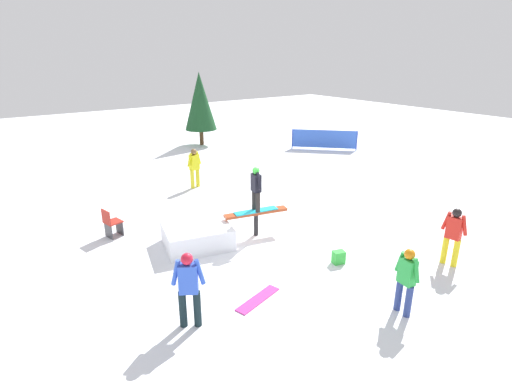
{
  "coord_description": "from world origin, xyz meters",
  "views": [
    {
      "loc": [
        -6.27,
        -8.84,
        5.18
      ],
      "look_at": [
        0.0,
        0.0,
        1.37
      ],
      "focal_mm": 28.0,
      "sensor_mm": 36.0,
      "label": 1
    }
  ],
  "objects_px": {
    "bystander_green": "(406,278)",
    "pine_tree_near": "(200,101)",
    "bystander_yellow": "(194,166)",
    "folding_chair": "(112,224)",
    "main_rider_on_rail": "(256,190)",
    "backpack_on_snow": "(339,257)",
    "loose_snowboard_magenta": "(258,299)",
    "bystander_blue": "(189,286)",
    "rail_feature": "(256,215)",
    "bystander_red": "(453,234)"
  },
  "relations": [
    {
      "from": "main_rider_on_rail",
      "to": "bystander_yellow",
      "type": "height_order",
      "value": "main_rider_on_rail"
    },
    {
      "from": "bystander_green",
      "to": "folding_chair",
      "type": "height_order",
      "value": "bystander_green"
    },
    {
      "from": "pine_tree_near",
      "to": "bystander_red",
      "type": "bearing_deg",
      "value": -95.2
    },
    {
      "from": "bystander_yellow",
      "to": "folding_chair",
      "type": "xyz_separation_m",
      "value": [
        -4.1,
        -2.7,
        -0.48
      ]
    },
    {
      "from": "rail_feature",
      "to": "pine_tree_near",
      "type": "distance_m",
      "value": 12.85
    },
    {
      "from": "backpack_on_snow",
      "to": "rail_feature",
      "type": "bearing_deg",
      "value": -57.87
    },
    {
      "from": "main_rider_on_rail",
      "to": "pine_tree_near",
      "type": "bearing_deg",
      "value": 80.17
    },
    {
      "from": "main_rider_on_rail",
      "to": "loose_snowboard_magenta",
      "type": "height_order",
      "value": "main_rider_on_rail"
    },
    {
      "from": "folding_chair",
      "to": "bystander_red",
      "type": "bearing_deg",
      "value": -148.38
    },
    {
      "from": "rail_feature",
      "to": "bystander_blue",
      "type": "bearing_deg",
      "value": -129.55
    },
    {
      "from": "bystander_green",
      "to": "bystander_blue",
      "type": "xyz_separation_m",
      "value": [
        -3.8,
        2.19,
        0.07
      ]
    },
    {
      "from": "rail_feature",
      "to": "pine_tree_near",
      "type": "bearing_deg",
      "value": 82.31
    },
    {
      "from": "bystander_yellow",
      "to": "bystander_green",
      "type": "bearing_deg",
      "value": -106.44
    },
    {
      "from": "folding_chair",
      "to": "bystander_blue",
      "type": "bearing_deg",
      "value": 167.5
    },
    {
      "from": "bystander_yellow",
      "to": "loose_snowboard_magenta",
      "type": "distance_m",
      "value": 8.21
    },
    {
      "from": "main_rider_on_rail",
      "to": "bystander_green",
      "type": "distance_m",
      "value": 4.89
    },
    {
      "from": "backpack_on_snow",
      "to": "pine_tree_near",
      "type": "distance_m",
      "value": 15.15
    },
    {
      "from": "bystander_blue",
      "to": "loose_snowboard_magenta",
      "type": "relative_size",
      "value": 1.3
    },
    {
      "from": "main_rider_on_rail",
      "to": "bystander_yellow",
      "type": "relative_size",
      "value": 0.85
    },
    {
      "from": "bystander_red",
      "to": "backpack_on_snow",
      "type": "relative_size",
      "value": 4.54
    },
    {
      "from": "main_rider_on_rail",
      "to": "bystander_blue",
      "type": "bearing_deg",
      "value": -131.69
    },
    {
      "from": "rail_feature",
      "to": "backpack_on_snow",
      "type": "bearing_deg",
      "value": -60.5
    },
    {
      "from": "loose_snowboard_magenta",
      "to": "backpack_on_snow",
      "type": "relative_size",
      "value": 3.66
    },
    {
      "from": "bystander_blue",
      "to": "bystander_green",
      "type": "bearing_deg",
      "value": 2.15
    },
    {
      "from": "bystander_blue",
      "to": "pine_tree_near",
      "type": "relative_size",
      "value": 0.39
    },
    {
      "from": "backpack_on_snow",
      "to": "loose_snowboard_magenta",
      "type": "bearing_deg",
      "value": 18.18
    },
    {
      "from": "bystander_yellow",
      "to": "bystander_green",
      "type": "relative_size",
      "value": 1.07
    },
    {
      "from": "bystander_yellow",
      "to": "rail_feature",
      "type": "bearing_deg",
      "value": -111.5
    },
    {
      "from": "bystander_green",
      "to": "bystander_blue",
      "type": "bearing_deg",
      "value": -112.5
    },
    {
      "from": "rail_feature",
      "to": "loose_snowboard_magenta",
      "type": "height_order",
      "value": "rail_feature"
    },
    {
      "from": "backpack_on_snow",
      "to": "folding_chair",
      "type": "bearing_deg",
      "value": -33.5
    },
    {
      "from": "rail_feature",
      "to": "bystander_yellow",
      "type": "distance_m",
      "value": 5.1
    },
    {
      "from": "bystander_red",
      "to": "bystander_yellow",
      "type": "bearing_deg",
      "value": 5.25
    },
    {
      "from": "pine_tree_near",
      "to": "main_rider_on_rail",
      "type": "bearing_deg",
      "value": -110.78
    },
    {
      "from": "main_rider_on_rail",
      "to": "backpack_on_snow",
      "type": "xyz_separation_m",
      "value": [
        0.77,
        -2.61,
        -1.26
      ]
    },
    {
      "from": "main_rider_on_rail",
      "to": "folding_chair",
      "type": "height_order",
      "value": "main_rider_on_rail"
    },
    {
      "from": "bystander_blue",
      "to": "folding_chair",
      "type": "height_order",
      "value": "bystander_blue"
    },
    {
      "from": "main_rider_on_rail",
      "to": "pine_tree_near",
      "type": "distance_m",
      "value": 12.76
    },
    {
      "from": "bystander_blue",
      "to": "main_rider_on_rail",
      "type": "bearing_deg",
      "value": 69.4
    },
    {
      "from": "main_rider_on_rail",
      "to": "bystander_red",
      "type": "height_order",
      "value": "main_rider_on_rail"
    },
    {
      "from": "bystander_green",
      "to": "loose_snowboard_magenta",
      "type": "height_order",
      "value": "bystander_green"
    },
    {
      "from": "bystander_green",
      "to": "pine_tree_near",
      "type": "bearing_deg",
      "value": 173.33
    },
    {
      "from": "folding_chair",
      "to": "backpack_on_snow",
      "type": "relative_size",
      "value": 2.59
    },
    {
      "from": "rail_feature",
      "to": "bystander_blue",
      "type": "height_order",
      "value": "bystander_blue"
    },
    {
      "from": "rail_feature",
      "to": "pine_tree_near",
      "type": "xyz_separation_m",
      "value": [
        4.51,
        11.89,
        1.88
      ]
    },
    {
      "from": "main_rider_on_rail",
      "to": "bystander_green",
      "type": "height_order",
      "value": "main_rider_on_rail"
    },
    {
      "from": "loose_snowboard_magenta",
      "to": "backpack_on_snow",
      "type": "height_order",
      "value": "backpack_on_snow"
    },
    {
      "from": "main_rider_on_rail",
      "to": "pine_tree_near",
      "type": "xyz_separation_m",
      "value": [
        4.51,
        11.89,
        1.08
      ]
    },
    {
      "from": "main_rider_on_rail",
      "to": "backpack_on_snow",
      "type": "relative_size",
      "value": 3.97
    },
    {
      "from": "bystander_red",
      "to": "backpack_on_snow",
      "type": "distance_m",
      "value": 2.91
    }
  ]
}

